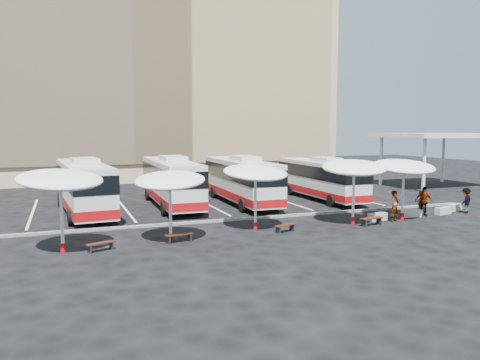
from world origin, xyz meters
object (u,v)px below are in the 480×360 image
object	(u,v)px
sunshade_2	(256,173)
conc_bench_1	(411,213)
bus_0	(83,185)
conc_bench_3	(454,207)
conc_bench_0	(378,217)
bus_3	(320,178)
bus_2	(241,179)
sunshade_4	(404,167)
wood_bench_0	(101,245)
wood_bench_2	(285,226)
sunshade_3	(354,168)
passenger_1	(421,202)
sunshade_0	(60,180)
sunshade_1	(170,181)
passenger_0	(395,206)
wood_bench_1	(179,236)
passenger_3	(466,201)
bus_1	(171,180)
conc_bench_2	(443,211)
passenger_2	(424,201)
wood_bench_3	(372,219)

from	to	relation	value
sunshade_2	conc_bench_1	world-z (taller)	sunshade_2
bus_0	conc_bench_3	bearing A→B (deg)	-22.82
conc_bench_0	bus_3	bearing A→B (deg)	82.28
bus_2	conc_bench_3	bearing A→B (deg)	-31.72
bus_0	sunshade_4	world-z (taller)	sunshade_4
wood_bench_0	wood_bench_2	distance (m)	9.68
sunshade_3	passenger_1	distance (m)	6.77
sunshade_0	sunshade_1	bearing A→B (deg)	2.67
wood_bench_0	passenger_0	size ratio (longest dim) A/B	0.72
sunshade_1	wood_bench_0	world-z (taller)	sunshade_1
sunshade_4	wood_bench_1	size ratio (longest dim) A/B	3.01
passenger_3	sunshade_0	bearing A→B (deg)	-17.76
bus_1	conc_bench_1	xyz separation A→B (m)	(13.33, -9.72, -1.66)
sunshade_2	conc_bench_2	world-z (taller)	sunshade_2
bus_0	passenger_2	bearing A→B (deg)	-27.55
conc_bench_0	wood_bench_0	bearing A→B (deg)	-174.55
passenger_2	wood_bench_1	bearing A→B (deg)	-151.73
passenger_0	wood_bench_2	bearing A→B (deg)	159.20
bus_3	conc_bench_2	world-z (taller)	bus_3
sunshade_3	passenger_1	xyz separation A→B (m)	(6.14, 1.28, -2.54)
wood_bench_3	passenger_3	bearing A→B (deg)	7.90
sunshade_4	wood_bench_0	size ratio (longest dim) A/B	3.18
wood_bench_3	conc_bench_1	distance (m)	4.22
passenger_3	conc_bench_2	bearing A→B (deg)	-28.17
bus_1	wood_bench_3	xyz separation A→B (m)	(9.33, -11.04, -1.53)
bus_0	sunshade_4	size ratio (longest dim) A/B	2.75
wood_bench_3	conc_bench_0	size ratio (longest dim) A/B	1.25
conc_bench_0	wood_bench_3	bearing A→B (deg)	-138.77
sunshade_0	wood_bench_1	world-z (taller)	sunshade_0
sunshade_2	passenger_3	distance (m)	15.24
sunshade_2	sunshade_3	world-z (taller)	sunshade_3
sunshade_2	passenger_1	distance (m)	12.33
bus_2	sunshade_3	distance (m)	10.35
wood_bench_1	conc_bench_3	bearing A→B (deg)	6.37
wood_bench_1	passenger_3	xyz separation A→B (m)	(19.70, 1.21, 0.52)
conc_bench_0	passenger_2	distance (m)	3.82
sunshade_0	passenger_0	xyz separation A→B (m)	(18.76, 0.60, -2.36)
bus_1	bus_2	bearing A→B (deg)	-5.62
bus_0	sunshade_0	bearing A→B (deg)	-102.12
sunshade_2	passenger_2	world-z (taller)	sunshade_2
sunshade_0	conc_bench_2	world-z (taller)	sunshade_0
passenger_3	passenger_2	bearing A→B (deg)	-24.14
conc_bench_0	conc_bench_3	world-z (taller)	conc_bench_0
wood_bench_0	conc_bench_3	world-z (taller)	conc_bench_3
sunshade_4	conc_bench_1	xyz separation A→B (m)	(1.17, 0.53, -3.04)
passenger_2	passenger_3	bearing A→B (deg)	19.78
sunshade_4	passenger_3	distance (m)	6.01
sunshade_4	conc_bench_2	world-z (taller)	sunshade_4
conc_bench_3	passenger_2	size ratio (longest dim) A/B	0.64
bus_2	wood_bench_2	size ratio (longest dim) A/B	8.31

